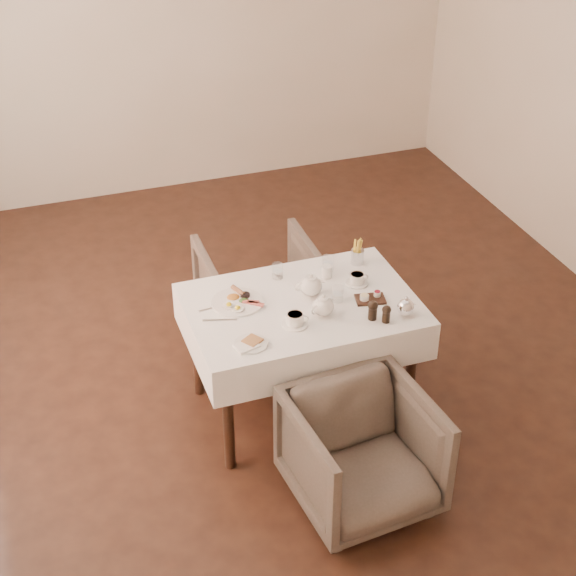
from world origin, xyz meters
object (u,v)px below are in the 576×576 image
Objects in this scene: armchair_near at (362,453)px; breakfast_plate at (237,301)px; armchair_far at (260,293)px; teapot_centre at (311,284)px; table at (302,320)px.

breakfast_plate is at bearing 106.92° from armchair_near.
armchair_near is 0.95× the size of armchair_far.
armchair_near is at bearing -62.59° from breakfast_plate.
teapot_centre reaches higher than armchair_far.
breakfast_plate is at bearing 159.65° from table.
breakfast_plate reaches higher than armchair_far.
table is 0.84m from armchair_far.
armchair_far is 4.29× the size of teapot_centre.
table is 0.38m from breakfast_plate.
armchair_near is 2.44× the size of breakfast_plate.
armchair_near is 1.10m from breakfast_plate.
breakfast_plate is at bearing 63.18° from armchair_far.
teapot_centre is at bearing 39.33° from table.
breakfast_plate is 0.42m from teapot_centre.
breakfast_plate is at bearing 175.33° from teapot_centre.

